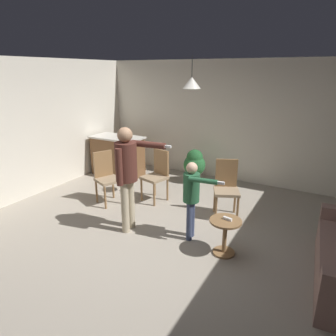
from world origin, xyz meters
name	(u,v)px	position (x,y,z in m)	size (l,w,h in m)	color
ground	(159,240)	(0.00, 0.00, 0.00)	(7.68, 7.68, 0.00)	#9E9384
wall_back	(231,122)	(0.00, 3.20, 1.35)	(6.40, 0.10, 2.70)	silver
wall_left	(12,132)	(-3.20, 0.00, 1.35)	(0.10, 6.40, 2.70)	silver
kitchen_counter	(118,156)	(-2.45, 2.14, 0.48)	(1.26, 0.66, 0.95)	brown
side_table_by_couch	(225,233)	(0.97, 0.15, 0.33)	(0.44, 0.44, 0.52)	olive
person_adult	(127,169)	(-0.59, 0.05, 1.03)	(0.80, 0.54, 1.67)	tan
person_child	(192,192)	(0.39, 0.30, 0.75)	(0.64, 0.35, 1.21)	#384260
dining_chair_by_counter	(157,173)	(-0.82, 1.30, 0.55)	(0.51, 0.51, 1.00)	olive
dining_chair_near_wall	(226,186)	(0.58, 1.30, 0.55)	(0.56, 0.56, 1.00)	olive
dining_chair_centre_back	(106,175)	(-1.60, 0.72, 0.55)	(0.55, 0.55, 1.00)	olive
potted_plant_corner	(195,164)	(-0.60, 2.58, 0.42)	(0.50, 0.50, 0.76)	#4C4742
spare_remote_on_table	(227,219)	(0.99, 0.16, 0.54)	(0.04, 0.13, 0.04)	white
ceiling_light_pendant	(192,83)	(-0.24, 1.55, 2.25)	(0.32, 0.32, 0.55)	silver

